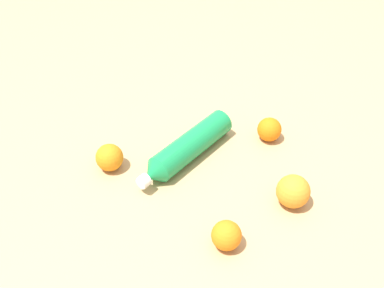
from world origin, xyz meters
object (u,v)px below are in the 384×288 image
(orange_2, at_px, (109,157))
(orange_3, at_px, (226,235))
(water_bottle, at_px, (187,148))
(orange_1, at_px, (269,129))
(orange_0, at_px, (293,191))

(orange_2, height_order, orange_3, orange_2)
(orange_3, bearing_deg, orange_2, 47.18)
(water_bottle, height_order, orange_1, water_bottle)
(orange_0, bearing_deg, orange_1, 3.12)
(orange_0, distance_m, orange_1, 0.24)
(water_bottle, distance_m, orange_0, 0.29)
(orange_0, height_order, orange_1, orange_0)
(water_bottle, xyz_separation_m, orange_2, (-0.03, 0.19, 0.00))
(orange_2, bearing_deg, water_bottle, -81.03)
(orange_2, bearing_deg, orange_1, -76.06)
(orange_1, distance_m, orange_3, 0.38)
(orange_3, bearing_deg, orange_0, -54.69)
(water_bottle, bearing_deg, orange_1, 149.44)
(orange_3, bearing_deg, orange_1, -22.88)
(orange_1, xyz_separation_m, orange_2, (-0.10, 0.41, 0.00))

